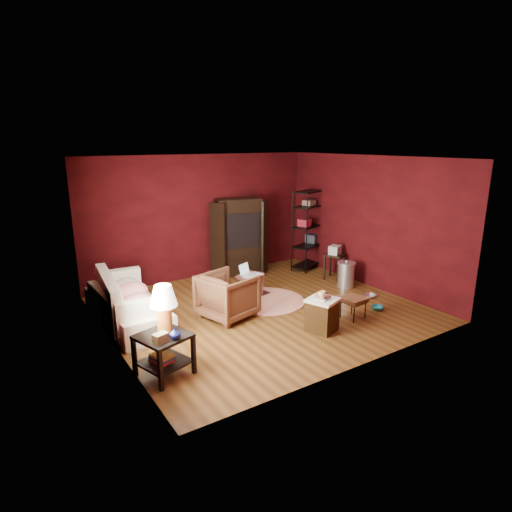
{
  "coord_description": "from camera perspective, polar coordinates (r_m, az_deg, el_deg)",
  "views": [
    {
      "loc": [
        -4.2,
        -6.27,
        3.09
      ],
      "look_at": [
        0.0,
        0.2,
        1.0
      ],
      "focal_mm": 30.0,
      "sensor_mm": 36.0,
      "label": 1
    }
  ],
  "objects": [
    {
      "name": "sofa_cushions",
      "position": [
        7.72,
        -16.91,
        -5.9
      ],
      "size": [
        0.99,
        2.04,
        0.82
      ],
      "rotation": [
        0.0,
        0.0,
        -0.11
      ],
      "color": "white",
      "rests_on": "sofa"
    },
    {
      "name": "rug_oriental",
      "position": [
        8.86,
        -2.11,
        -5.16
      ],
      "size": [
        1.19,
        0.9,
        0.01
      ],
      "rotation": [
        0.0,
        0.0,
        0.17
      ],
      "color": "#451214",
      "rests_on": "ground"
    },
    {
      "name": "small_stand",
      "position": [
        9.88,
        10.46,
        0.24
      ],
      "size": [
        0.52,
        0.52,
        0.79
      ],
      "rotation": [
        0.0,
        0.0,
        0.43
      ],
      "color": "black",
      "rests_on": "ground"
    },
    {
      "name": "pet_bowl_turquoise",
      "position": [
        8.41,
        15.92,
        -6.18
      ],
      "size": [
        0.24,
        0.14,
        0.23
      ],
      "primitive_type": "imported",
      "rotation": [
        0.0,
        0.0,
        -0.34
      ],
      "color": "teal",
      "rests_on": "ground"
    },
    {
      "name": "trash_can",
      "position": [
        9.45,
        11.92,
        -2.44
      ],
      "size": [
        0.51,
        0.51,
        0.61
      ],
      "rotation": [
        0.0,
        0.0,
        0.42
      ],
      "color": "silver",
      "rests_on": "ground"
    },
    {
      "name": "vase",
      "position": [
        5.73,
        -10.76,
        -10.15
      ],
      "size": [
        0.18,
        0.19,
        0.15
      ],
      "primitive_type": "imported",
      "rotation": [
        0.0,
        0.0,
        0.21
      ],
      "color": "#0D1043",
      "rests_on": "side_table"
    },
    {
      "name": "tv_armoire",
      "position": [
        10.06,
        -2.32,
        2.8
      ],
      "size": [
        1.38,
        0.96,
        1.8
      ],
      "rotation": [
        0.0,
        0.0,
        -0.25
      ],
      "color": "black",
      "rests_on": "ground"
    },
    {
      "name": "pet_bowl_steel",
      "position": [
        9.0,
        14.93,
        -4.59
      ],
      "size": [
        0.27,
        0.11,
        0.26
      ],
      "primitive_type": "imported",
      "rotation": [
        0.0,
        0.0,
        -0.2
      ],
      "color": "silver",
      "rests_on": "ground"
    },
    {
      "name": "footstool",
      "position": [
        7.84,
        12.88,
        -5.78
      ],
      "size": [
        0.41,
        0.41,
        0.39
      ],
      "rotation": [
        0.0,
        0.0,
        0.08
      ],
      "color": "black",
      "rests_on": "ground"
    },
    {
      "name": "laptop_desk",
      "position": [
        8.62,
        -0.92,
        -2.86
      ],
      "size": [
        0.67,
        0.59,
        0.69
      ],
      "rotation": [
        0.0,
        0.0,
        0.44
      ],
      "color": "brown",
      "rests_on": "ground"
    },
    {
      "name": "side_table",
      "position": [
        5.93,
        -12.24,
        -8.58
      ],
      "size": [
        0.78,
        0.78,
        1.23
      ],
      "rotation": [
        0.0,
        0.0,
        0.3
      ],
      "color": "black",
      "rests_on": "ground"
    },
    {
      "name": "rug_round",
      "position": [
        8.57,
        1.31,
        -5.95
      ],
      "size": [
        1.87,
        1.87,
        0.01
      ],
      "rotation": [
        0.0,
        0.0,
        -0.24
      ],
      "color": "beige",
      "rests_on": "ground"
    },
    {
      "name": "mug",
      "position": [
        7.05,
        8.79,
        -4.94
      ],
      "size": [
        0.13,
        0.1,
        0.12
      ],
      "primitive_type": "imported",
      "rotation": [
        0.0,
        0.0,
        0.06
      ],
      "color": "#FFD97C",
      "rests_on": "hamper"
    },
    {
      "name": "room",
      "position": [
        7.7,
        0.62,
        2.5
      ],
      "size": [
        5.54,
        5.04,
        2.84
      ],
      "color": "brown",
      "rests_on": "ground"
    },
    {
      "name": "sofa",
      "position": [
        7.71,
        -16.86,
        -5.71
      ],
      "size": [
        0.74,
        2.23,
        0.86
      ],
      "primitive_type": "imported",
      "rotation": [
        0.0,
        0.0,
        1.62
      ],
      "color": "white",
      "rests_on": "ground"
    },
    {
      "name": "hamper",
      "position": [
        7.27,
        8.81,
        -7.64
      ],
      "size": [
        0.59,
        0.59,
        0.65
      ],
      "rotation": [
        0.0,
        0.0,
        0.34
      ],
      "color": "#42280F",
      "rests_on": "ground"
    },
    {
      "name": "armchair",
      "position": [
        7.67,
        -3.81,
        -5.03
      ],
      "size": [
        1.02,
        1.05,
        0.9
      ],
      "primitive_type": "imported",
      "rotation": [
        0.0,
        0.0,
        1.84
      ],
      "color": "black",
      "rests_on": "ground"
    },
    {
      "name": "wire_shelving",
      "position": [
        10.55,
        7.05,
        3.96
      ],
      "size": [
        1.03,
        0.74,
        1.94
      ],
      "rotation": [
        0.0,
        0.0,
        0.39
      ],
      "color": "black",
      "rests_on": "ground"
    }
  ]
}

